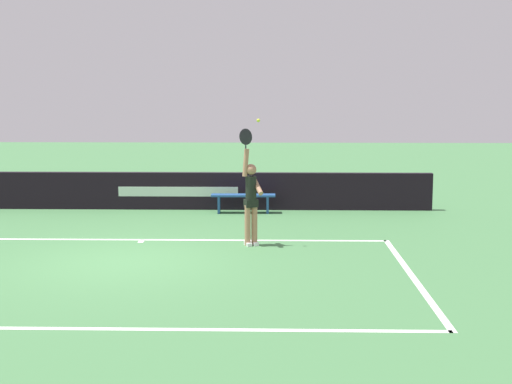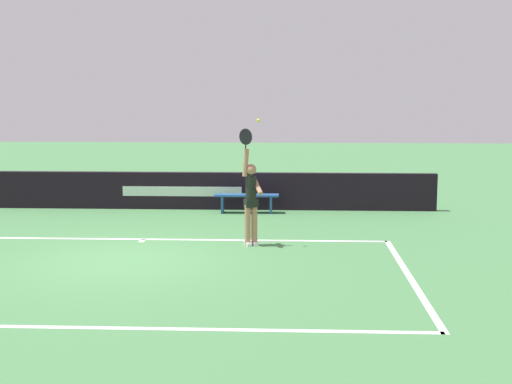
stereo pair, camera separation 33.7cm
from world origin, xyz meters
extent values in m
plane|color=#437946|center=(0.00, 0.00, 0.00)|extent=(60.00, 60.00, 0.00)
cube|color=white|center=(0.00, 1.97, 0.00)|extent=(10.61, 0.12, 0.00)
cube|color=white|center=(0.00, -3.98, 0.00)|extent=(10.61, 0.12, 0.00)
cube|color=white|center=(5.30, -1.01, 0.00)|extent=(0.12, 6.07, 0.00)
cube|color=white|center=(0.00, 1.82, 0.00)|extent=(0.12, 0.30, 0.00)
cube|color=black|center=(0.00, 6.03, 0.50)|extent=(14.26, 0.21, 1.01)
cube|color=silver|center=(0.28, 5.92, 0.50)|extent=(3.24, 0.01, 0.26)
cylinder|color=#A9795A|center=(2.45, 1.51, 0.43)|extent=(0.13, 0.13, 0.86)
cylinder|color=#A9795A|center=(2.31, 1.45, 0.43)|extent=(0.13, 0.13, 0.86)
cube|color=white|center=(2.46, 1.49, 0.04)|extent=(0.18, 0.26, 0.07)
cube|color=white|center=(2.32, 1.43, 0.04)|extent=(0.18, 0.26, 0.07)
cylinder|color=black|center=(2.38, 1.48, 1.16)|extent=(0.23, 0.23, 0.61)
cube|color=black|center=(2.38, 1.48, 0.90)|extent=(0.32, 0.30, 0.16)
sphere|color=#A9795A|center=(2.38, 1.48, 1.60)|extent=(0.23, 0.23, 0.23)
cylinder|color=#A9795A|center=(2.28, 1.43, 1.75)|extent=(0.18, 0.15, 0.58)
cylinder|color=#A9795A|center=(2.51, 1.47, 1.27)|extent=(0.28, 0.49, 0.36)
ellipsoid|color=black|center=(2.28, 1.43, 2.29)|extent=(0.32, 0.16, 0.39)
cylinder|color=black|center=(2.28, 1.43, 2.10)|extent=(0.03, 0.03, 0.18)
sphere|color=#D0E633|center=(2.54, 1.40, 2.63)|extent=(0.07, 0.07, 0.07)
cube|color=#234D8B|center=(2.06, 5.48, 0.47)|extent=(1.70, 0.39, 0.05)
cube|color=#234D8B|center=(1.42, 5.47, 0.23)|extent=(0.07, 0.32, 0.47)
cube|color=#234D8B|center=(2.70, 5.49, 0.23)|extent=(0.07, 0.32, 0.47)
camera|label=1|loc=(2.85, -13.72, 3.32)|focal=51.74mm
camera|label=2|loc=(3.18, -13.71, 3.32)|focal=51.74mm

